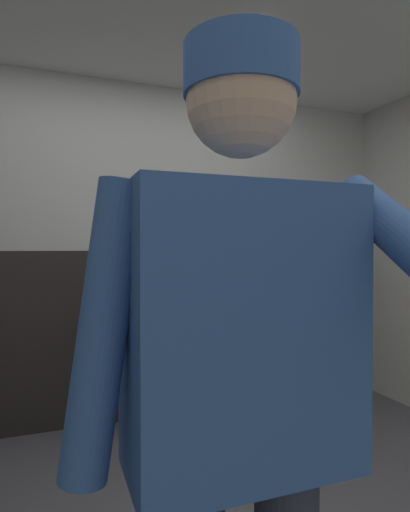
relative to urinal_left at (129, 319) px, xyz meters
name	(u,v)px	position (x,y,z in m)	size (l,w,h in m)	color
wall_back	(143,251)	(0.15, 0.22, 0.48)	(4.67, 0.12, 2.50)	#B2B2AD
wainscot_band_back	(145,334)	(0.15, 0.14, -0.15)	(4.07, 0.03, 1.26)	black
downlight_far	(259,27)	(0.57, -0.88, 1.71)	(0.14, 0.14, 0.03)	white
urinal_left	(129,319)	(0.00, 0.00, 0.00)	(0.40, 0.34, 1.24)	white
urinal_middle	(226,313)	(0.75, 0.00, 0.00)	(0.40, 0.34, 1.24)	white
privacy_divider_panel	(182,293)	(0.38, -0.07, 0.17)	(0.04, 0.40, 0.90)	#4C4C51
person	(242,382)	(-0.14, -2.16, 0.23)	(0.68, 0.60, 1.69)	#2D3342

